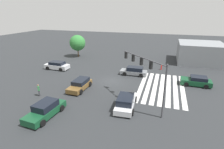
% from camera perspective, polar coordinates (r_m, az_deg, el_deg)
% --- Properties ---
extents(ground_plane, '(130.02, 130.02, 0.00)m').
position_cam_1_polar(ground_plane, '(27.64, 0.00, -2.25)').
color(ground_plane, '#2B2D30').
extents(crosswalk_markings, '(11.48, 6.30, 0.01)m').
position_cam_1_polar(crosswalk_markings, '(26.53, 15.91, -4.04)').
color(crosswalk_markings, silver).
rests_on(crosswalk_markings, ground_plane).
extents(traffic_signal_mast, '(5.57, 5.57, 5.81)m').
position_cam_1_polar(traffic_signal_mast, '(19.64, 11.06, 1.83)').
color(traffic_signal_mast, '#47474C').
rests_on(traffic_signal_mast, ground_plane).
extents(car_0, '(2.10, 4.58, 1.44)m').
position_cam_1_polar(car_0, '(30.44, 7.21, 1.12)').
color(car_0, gray).
rests_on(car_0, ground_plane).
extents(car_1, '(4.90, 2.39, 1.57)m').
position_cam_1_polar(car_1, '(19.93, -20.93, -10.73)').
color(car_1, '#144728').
rests_on(car_1, ground_plane).
extents(car_2, '(4.91, 2.40, 1.52)m').
position_cam_1_polar(car_2, '(20.20, 4.50, -8.92)').
color(car_2, silver).
rests_on(car_2, ground_plane).
extents(car_3, '(2.16, 4.60, 1.49)m').
position_cam_1_polar(car_3, '(34.82, -17.53, 2.82)').
color(car_3, silver).
rests_on(car_3, ground_plane).
extents(car_4, '(2.25, 4.30, 1.42)m').
position_cam_1_polar(car_4, '(28.82, 25.84, -1.94)').
color(car_4, '#144728').
rests_on(car_4, ground_plane).
extents(car_5, '(4.55, 2.14, 1.39)m').
position_cam_1_polar(car_5, '(25.15, -10.39, -3.24)').
color(car_5, brown).
rests_on(car_5, ground_plane).
extents(corner_building, '(8.78, 8.78, 4.21)m').
position_cam_1_polar(corner_building, '(41.90, 26.71, 6.37)').
color(corner_building, gray).
rests_on(corner_building, ground_plane).
extents(pedestrian, '(0.41, 0.41, 1.61)m').
position_cam_1_polar(pedestrian, '(24.60, -22.82, -4.57)').
color(pedestrian, '#38383D').
rests_on(pedestrian, ground_plane).
extents(tree_corner_a, '(3.72, 3.72, 5.20)m').
position_cam_1_polar(tree_corner_a, '(42.97, -11.20, 10.09)').
color(tree_corner_a, brown).
rests_on(tree_corner_a, ground_plane).
extents(fire_hydrant, '(0.22, 0.22, 0.86)m').
position_cam_1_polar(fire_hydrant, '(34.24, 15.78, 2.19)').
color(fire_hydrant, red).
rests_on(fire_hydrant, ground_plane).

